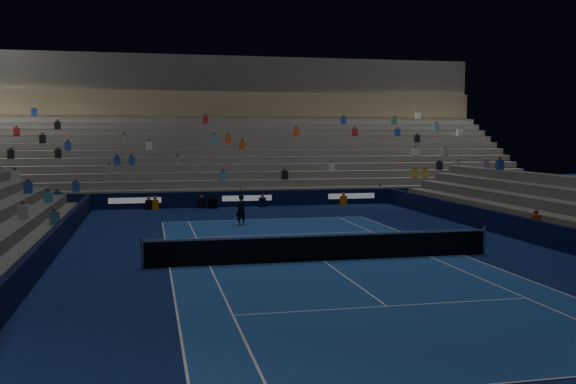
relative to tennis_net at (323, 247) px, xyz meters
The scene contains 9 objects.
ground 0.50m from the tennis_net, ahead, with size 90.00×90.00×0.00m, color #0D1B4E.
court_surface 0.50m from the tennis_net, ahead, with size 10.97×23.77×0.01m, color #1B4795.
sponsor_barrier_far 18.50m from the tennis_net, 90.00° to the left, with size 44.00×0.25×1.00m, color black.
sponsor_barrier_east 9.70m from the tennis_net, ahead, with size 0.25×37.00×1.00m, color black.
sponsor_barrier_west 9.70m from the tennis_net, behind, with size 0.25×37.00×1.00m, color black.
grandstand_main 28.05m from the tennis_net, 90.00° to the left, with size 44.00×15.20×11.20m.
tennis_net is the anchor object (origin of this frame).
tennis_player 9.98m from the tennis_net, 99.29° to the left, with size 0.58×0.38×1.58m, color black.
broadcast_camera 18.07m from the tennis_net, 97.05° to the left, with size 0.57×0.97×0.63m.
Camera 1 is at (-6.12, -22.17, 4.52)m, focal length 40.06 mm.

